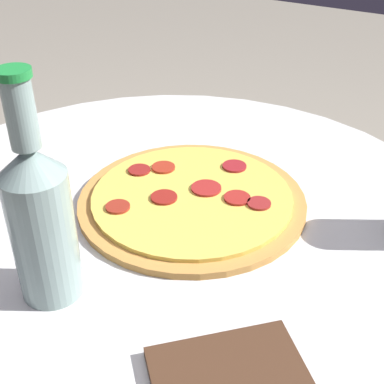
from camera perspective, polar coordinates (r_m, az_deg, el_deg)
name	(u,v)px	position (r m, az deg, el deg)	size (l,w,h in m)	color
table	(171,320)	(0.88, -2.30, -13.51)	(0.86, 0.86, 0.69)	silver
pizza	(192,199)	(0.76, 0.00, -0.75)	(0.32, 0.32, 0.02)	#B77F3D
beer_bottle	(40,217)	(0.59, -15.87, -2.61)	(0.07, 0.07, 0.27)	gray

